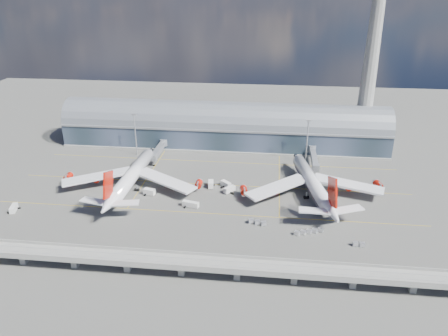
# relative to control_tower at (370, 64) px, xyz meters

# --- Properties ---
(ground) EXTENTS (500.00, 500.00, 0.00)m
(ground) POSITION_rel_control_tower_xyz_m (-85.00, -83.00, -51.64)
(ground) COLOR #474744
(ground) RESTS_ON ground
(taxi_lines) EXTENTS (200.00, 80.12, 0.01)m
(taxi_lines) POSITION_rel_control_tower_xyz_m (-85.00, -60.89, -51.63)
(taxi_lines) COLOR gold
(taxi_lines) RESTS_ON ground
(terminal) EXTENTS (200.00, 30.00, 28.00)m
(terminal) POSITION_rel_control_tower_xyz_m (-85.00, -5.01, -40.30)
(terminal) COLOR #212D38
(terminal) RESTS_ON ground
(control_tower) EXTENTS (19.00, 19.00, 103.00)m
(control_tower) POSITION_rel_control_tower_xyz_m (0.00, 0.00, 0.00)
(control_tower) COLOR gray
(control_tower) RESTS_ON ground
(guideway) EXTENTS (220.00, 8.50, 7.20)m
(guideway) POSITION_rel_control_tower_xyz_m (-85.00, -138.00, -46.34)
(guideway) COLOR gray
(guideway) RESTS_ON ground
(floodlight_mast_left) EXTENTS (3.00, 0.70, 25.70)m
(floodlight_mast_left) POSITION_rel_control_tower_xyz_m (-135.00, -28.00, -38.00)
(floodlight_mast_left) COLOR gray
(floodlight_mast_left) RESTS_ON ground
(floodlight_mast_right) EXTENTS (3.00, 0.70, 25.70)m
(floodlight_mast_right) POSITION_rel_control_tower_xyz_m (-35.00, -28.00, -38.00)
(floodlight_mast_right) COLOR gray
(floodlight_mast_right) RESTS_ON ground
(airliner_left) EXTENTS (71.65, 75.22, 22.98)m
(airliner_left) POSITION_rel_control_tower_xyz_m (-124.22, -72.94, -45.07)
(airliner_left) COLOR white
(airliner_left) RESTS_ON ground
(airliner_right) EXTENTS (70.37, 73.64, 23.50)m
(airliner_right) POSITION_rel_control_tower_xyz_m (-34.06, -70.08, -45.54)
(airliner_right) COLOR white
(airliner_right) RESTS_ON ground
(jet_bridge_left) EXTENTS (4.40, 28.00, 7.25)m
(jet_bridge_left) POSITION_rel_control_tower_xyz_m (-120.69, -29.88, -46.46)
(jet_bridge_left) COLOR gray
(jet_bridge_left) RESTS_ON ground
(jet_bridge_right) EXTENTS (4.40, 32.00, 7.25)m
(jet_bridge_right) POSITION_rel_control_tower_xyz_m (-30.95, -31.82, -46.46)
(jet_bridge_right) COLOR gray
(jet_bridge_right) RESTS_ON ground
(service_truck_0) EXTENTS (3.95, 7.11, 2.80)m
(service_truck_0) POSITION_rel_control_tower_xyz_m (-170.61, -101.28, -50.19)
(service_truck_0) COLOR silver
(service_truck_0) RESTS_ON ground
(service_truck_1) EXTENTS (5.96, 3.75, 3.20)m
(service_truck_1) POSITION_rel_control_tower_xyz_m (-113.45, -78.26, -50.02)
(service_truck_1) COLOR silver
(service_truck_1) RESTS_ON ground
(service_truck_2) EXTENTS (8.12, 4.04, 2.83)m
(service_truck_2) POSITION_rel_control_tower_xyz_m (-91.02, -88.09, -50.16)
(service_truck_2) COLOR silver
(service_truck_2) RESTS_ON ground
(service_truck_3) EXTENTS (5.88, 6.29, 3.02)m
(service_truck_3) POSITION_rel_control_tower_xyz_m (-74.68, -71.05, -50.09)
(service_truck_3) COLOR silver
(service_truck_3) RESTS_ON ground
(service_truck_4) EXTENTS (3.38, 5.94, 3.28)m
(service_truck_4) POSITION_rel_control_tower_xyz_m (-84.65, -66.34, -49.98)
(service_truck_4) COLOR silver
(service_truck_4) RESTS_ON ground
(service_truck_5) EXTENTS (5.94, 5.90, 2.92)m
(service_truck_5) POSITION_rel_control_tower_xyz_m (-77.14, -64.98, -50.14)
(service_truck_5) COLOR silver
(service_truck_5) RESTS_ON ground
(cargo_train_0) EXTENTS (8.50, 3.83, 1.86)m
(cargo_train_0) POSITION_rel_control_tower_xyz_m (-59.47, -99.98, -50.66)
(cargo_train_0) COLOR gray
(cargo_train_0) RESTS_ON ground
(cargo_train_1) EXTENTS (12.81, 6.14, 1.74)m
(cargo_train_1) POSITION_rel_control_tower_xyz_m (-37.85, -104.81, -50.73)
(cargo_train_1) COLOR gray
(cargo_train_1) RESTS_ON ground
(cargo_train_2) EXTENTS (5.18, 2.04, 1.72)m
(cargo_train_2) POSITION_rel_control_tower_xyz_m (-18.66, -112.16, -50.74)
(cargo_train_2) COLOR gray
(cargo_train_2) RESTS_ON ground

